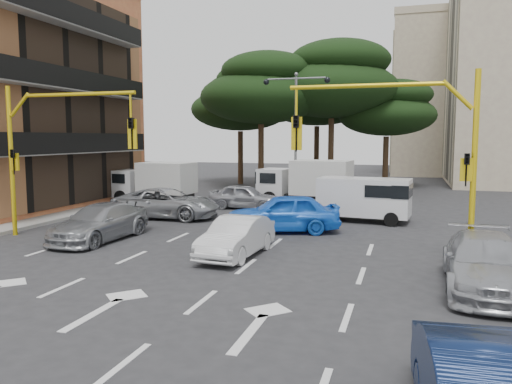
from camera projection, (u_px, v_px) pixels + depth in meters
ground at (187, 262)px, 15.99m from camera, size 120.00×120.00×0.00m
median_strip at (295, 200)px, 31.20m from camera, size 1.40×6.00×0.15m
apartment_beige_far at (471, 96)px, 53.16m from camera, size 16.20×12.15×16.70m
pine_left_near at (262, 88)px, 37.18m from camera, size 9.15×9.15×10.23m
pine_center at (333, 80)px, 37.56m from camera, size 9.98×9.98×11.16m
pine_left_far at (241, 102)px, 41.93m from camera, size 8.32×8.32×9.30m
pine_right at (388, 108)px, 38.53m from camera, size 7.49×7.49×8.37m
pine_back at (318, 95)px, 42.97m from camera, size 9.15×9.15×10.23m
signal_mast_right at (413, 140)px, 15.49m from camera, size 5.79×0.37×6.00m
signal_mast_left at (47, 140)px, 19.44m from camera, size 5.79×0.37×6.00m
street_lamp_center at (296, 114)px, 30.61m from camera, size 4.16×0.36×7.77m
car_white_hatch at (237, 237)px, 16.70m from camera, size 1.65×4.07×1.31m
car_blue_compact at (283, 213)px, 20.99m from camera, size 5.10×3.25×1.62m
car_silver_wagon at (100, 222)px, 19.33m from camera, size 2.16×4.87×1.39m
car_silver_cross_a at (167, 203)px, 24.67m from camera, size 5.35×2.56×1.47m
car_silver_cross_b at (245, 197)px, 27.87m from camera, size 4.02×1.66×1.36m
car_silver_parked at (485, 263)px, 12.99m from camera, size 2.18×5.01×1.43m
van_white at (364, 199)px, 23.60m from camera, size 4.38×2.33×2.10m
box_truck_a at (154, 183)px, 30.05m from camera, size 5.22×2.50×2.50m
box_truck_b at (305, 183)px, 29.02m from camera, size 5.62×2.77×2.67m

